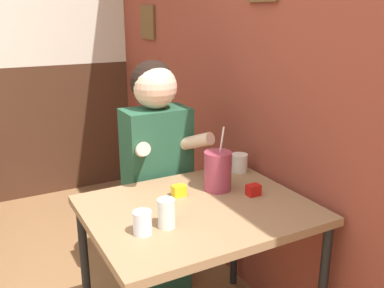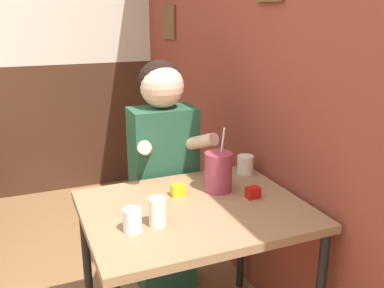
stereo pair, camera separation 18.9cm
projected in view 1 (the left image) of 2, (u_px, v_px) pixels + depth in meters
The scene contains 9 objects.
brick_wall_right at pixel (199, 40), 2.64m from camera, with size 0.08×4.52×2.70m.
main_table at pixel (198, 222), 1.84m from camera, with size 0.93×0.75×0.73m.
person_seated at pixel (157, 173), 2.27m from camera, with size 0.42×0.42×1.29m.
cocktail_pitcher at pixel (218, 171), 1.96m from camera, with size 0.13×0.13×0.30m.
glass_near_pitcher at pixel (142, 223), 1.58m from camera, with size 0.07×0.07×0.09m.
glass_center at pixel (166, 213), 1.63m from camera, with size 0.07×0.07×0.11m.
glass_far_side at pixel (239, 163), 2.20m from camera, with size 0.08×0.08×0.09m.
condiment_ketchup at pixel (253, 190), 1.92m from camera, with size 0.06×0.04×0.05m.
condiment_mustard at pixel (179, 191), 1.91m from camera, with size 0.06×0.04×0.05m.
Camera 1 is at (0.11, -1.11, 1.51)m, focal length 40.00 mm.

